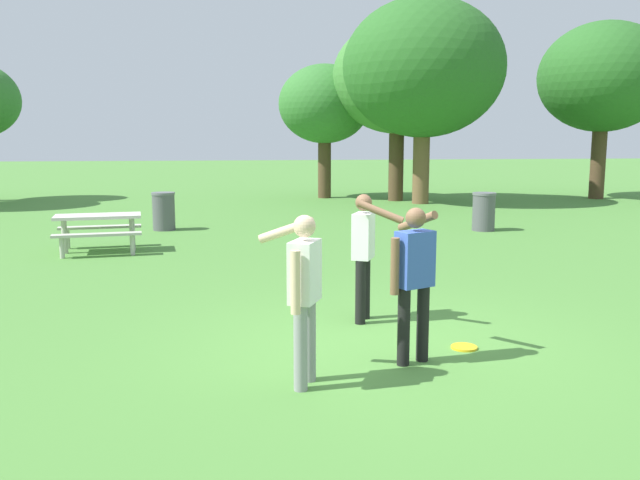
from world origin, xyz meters
TOP-DOWN VIEW (x-y plane):
  - ground_plane at (0.00, 0.00)m, footprint 120.00×120.00m
  - person_thrower at (-1.08, -1.12)m, footprint 0.60×0.79m
  - person_catcher at (-0.07, 0.99)m, footprint 0.60×0.79m
  - person_bystander at (0.12, -0.63)m, footprint 0.56×0.82m
  - frisbee at (0.83, -0.26)m, footprint 0.29×0.29m
  - picnic_table_near at (-4.43, 6.84)m, footprint 1.87×1.63m
  - trash_can_beside_table at (4.59, 8.77)m, footprint 0.59×0.59m
  - trash_can_further_along at (-3.41, 9.96)m, footprint 0.59×0.59m
  - tree_far_right at (1.91, 18.31)m, footprint 3.50×3.50m
  - tree_slender_mid at (4.36, 16.82)m, footprint 4.73×4.73m
  - tree_back_left at (4.97, 15.67)m, footprint 5.59×5.59m
  - tree_back_right at (12.18, 16.59)m, footprint 4.78×4.78m

SIDE VIEW (x-z plane):
  - ground_plane at x=0.00m, z-range 0.00..0.00m
  - frisbee at x=0.83m, z-range 0.00..0.03m
  - trash_can_beside_table at x=4.59m, z-range 0.00..0.96m
  - trash_can_further_along at x=-3.41m, z-range 0.00..0.96m
  - picnic_table_near at x=-4.43m, z-range 0.18..0.95m
  - person_thrower at x=-1.08m, z-range 0.14..1.78m
  - person_catcher at x=-0.07m, z-range 0.14..1.78m
  - person_bystander at x=0.12m, z-range 0.14..1.78m
  - tree_far_right at x=1.91m, z-range 1.01..6.07m
  - tree_slender_mid at x=4.36m, z-range 1.20..7.66m
  - tree_back_right at x=12.18m, z-range 1.23..7.81m
  - tree_back_left at x=4.97m, z-range 1.13..8.20m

